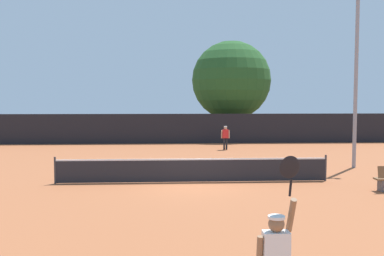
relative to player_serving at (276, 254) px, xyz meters
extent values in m
plane|color=#9E5633|center=(-0.60, 11.08, -1.11)|extent=(120.00, 120.00, 0.00)
cube|color=#232328|center=(-0.60, 11.08, -0.64)|extent=(10.92, 0.03, 0.91)
cube|color=white|center=(-0.60, 11.08, -0.18)|extent=(10.92, 0.04, 0.06)
cylinder|color=#333338|center=(-6.06, 11.08, -0.58)|extent=(0.08, 0.08, 1.07)
cylinder|color=#333338|center=(4.86, 11.08, -0.58)|extent=(0.08, 0.08, 1.07)
cube|color=black|center=(-0.60, 26.37, 0.01)|extent=(33.57, 0.12, 2.25)
cube|color=white|center=(-0.01, -0.01, 0.03)|extent=(0.38, 0.22, 0.61)
sphere|color=#8C6647|center=(-0.01, -0.01, 0.44)|extent=(0.23, 0.23, 0.23)
cylinder|color=white|center=(-0.01, -0.01, 0.54)|extent=(0.25, 0.25, 0.04)
cylinder|color=#8C6647|center=(-0.25, -0.01, 0.00)|extent=(0.09, 0.18, 0.58)
cylinder|color=#8C6647|center=(0.23, 0.07, 0.54)|extent=(0.09, 0.33, 0.56)
cylinder|color=black|center=(0.23, 0.13, 0.94)|extent=(0.04, 0.11, 0.28)
ellipsoid|color=black|center=(0.23, 0.19, 1.23)|extent=(0.30, 0.13, 0.36)
cube|color=red|center=(2.19, 22.10, -0.05)|extent=(0.38, 0.22, 0.57)
sphere|color=tan|center=(2.19, 22.10, 0.34)|extent=(0.22, 0.22, 0.22)
cylinder|color=white|center=(2.19, 22.10, 0.43)|extent=(0.23, 0.23, 0.04)
cylinder|color=black|center=(2.11, 22.10, -0.72)|extent=(0.12, 0.12, 0.77)
cylinder|color=black|center=(2.27, 22.10, -0.72)|extent=(0.12, 0.12, 0.77)
cylinder|color=tan|center=(1.95, 22.10, -0.08)|extent=(0.09, 0.17, 0.55)
cylinder|color=tan|center=(2.43, 22.10, -0.08)|extent=(0.09, 0.15, 0.55)
sphere|color=#CCE033|center=(-3.31, 13.97, -1.08)|extent=(0.07, 0.07, 0.07)
ellipsoid|color=red|center=(6.64, 9.88, -1.09)|extent=(0.28, 0.36, 0.04)
cube|color=#4C4C51|center=(6.14, 9.01, -0.89)|extent=(0.08, 0.36, 0.45)
cylinder|color=gray|center=(7.51, 14.39, 3.05)|extent=(0.18, 0.18, 8.33)
cylinder|color=brown|center=(3.76, 30.28, 0.11)|extent=(0.56, 0.56, 2.45)
sphere|color=#235123|center=(3.76, 30.28, 3.84)|extent=(6.67, 6.67, 6.67)
cube|color=red|center=(6.03, 33.73, -0.51)|extent=(1.94, 4.22, 0.90)
cube|color=#2D333D|center=(6.03, 33.43, 0.26)|extent=(1.72, 2.22, 0.64)
cylinder|color=black|center=(5.18, 35.13, -0.81)|extent=(0.22, 0.60, 0.60)
cylinder|color=black|center=(6.88, 35.13, -0.81)|extent=(0.22, 0.60, 0.60)
cylinder|color=black|center=(5.18, 32.33, -0.81)|extent=(0.22, 0.60, 0.60)
cylinder|color=black|center=(6.88, 32.33, -0.81)|extent=(0.22, 0.60, 0.60)
camera|label=1|loc=(-1.55, -5.96, 2.23)|focal=40.04mm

